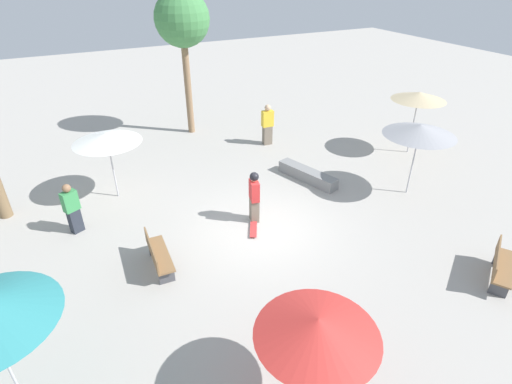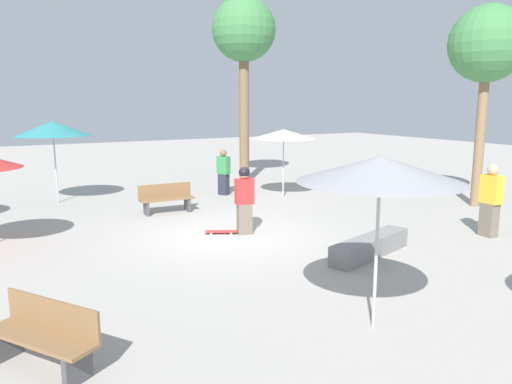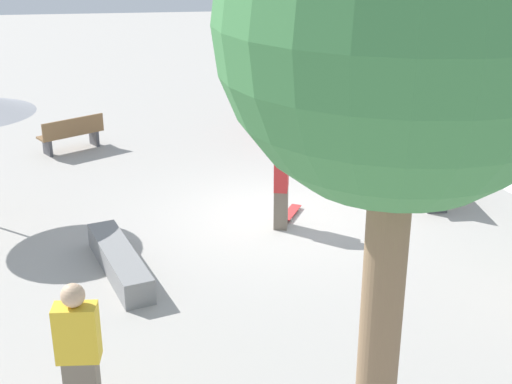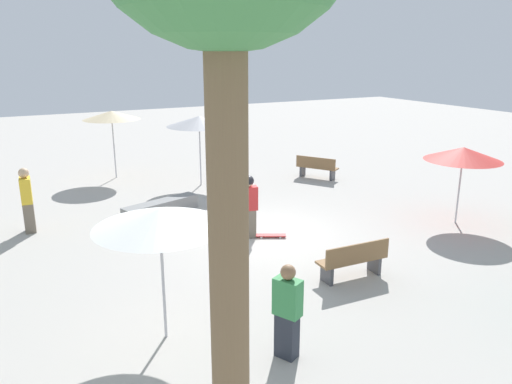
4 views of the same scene
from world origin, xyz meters
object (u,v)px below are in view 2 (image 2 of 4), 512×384
bystander_watching (490,201)px  skater_main (244,198)px  bench_near (166,199)px  palm_tree_center_left (244,34)px  bystander_far (224,172)px  shade_umbrella_teal (53,129)px  bench_far (44,336)px  skateboard (221,232)px  shade_umbrella_white (284,134)px  shade_umbrella_grey (380,169)px  concrete_ledge (370,246)px  palm_tree_center_right (487,47)px

bystander_watching → skater_main: bearing=62.6°
bench_near → palm_tree_center_left: 8.03m
bench_near → bystander_far: 3.29m
shade_umbrella_teal → bystander_far: bearing=-104.8°
bench_far → shade_umbrella_teal: shade_umbrella_teal is taller
skateboard → bystander_watching: size_ratio=0.45×
palm_tree_center_left → skateboard: bearing=147.7°
bench_far → shade_umbrella_white: size_ratio=0.68×
palm_tree_center_left → shade_umbrella_grey: bearing=160.0°
bench_near → shade_umbrella_grey: (-8.79, -0.05, 1.91)m
bench_near → shade_umbrella_white: (0.33, -4.30, 1.74)m
palm_tree_center_left → shade_umbrella_white: bearing=174.6°
concrete_ledge → palm_tree_center_right: 8.29m
skateboard → palm_tree_center_right: palm_tree_center_right is taller
skater_main → bench_near: (3.24, 0.89, -0.48)m
bench_near → palm_tree_center_right: palm_tree_center_right is taller
shade_umbrella_white → shade_umbrella_teal: 7.46m
shade_umbrella_teal → skater_main: bearing=-151.7°
shade_umbrella_grey → palm_tree_center_right: palm_tree_center_right is taller
skater_main → shade_umbrella_teal: shade_umbrella_teal is taller
shade_umbrella_white → palm_tree_center_right: bearing=-132.6°
shade_umbrella_teal → skateboard: bearing=-154.3°
shade_umbrella_teal → bystander_watching: shade_umbrella_teal is taller
bench_far → palm_tree_center_right: 14.33m
bystander_watching → concrete_ledge: bearing=90.7°
concrete_ledge → palm_tree_center_left: (9.91, -2.24, 5.61)m
shade_umbrella_teal → shade_umbrella_grey: bearing=-167.6°
shade_umbrella_grey → shade_umbrella_white: shade_umbrella_grey is taller
bystander_watching → bench_far: bearing=101.2°
skateboard → bench_far: size_ratio=0.51×
palm_tree_center_left → bystander_far: palm_tree_center_left is taller
skater_main → shade_umbrella_teal: size_ratio=0.64×
concrete_ledge → skateboard: bearing=32.0°
skateboard → palm_tree_center_left: (6.72, -4.24, 5.76)m
bench_far → shade_umbrella_teal: 11.14m
shade_umbrella_white → bystander_far: bearing=46.9°
skater_main → concrete_ledge: size_ratio=0.68×
shade_umbrella_grey → shade_umbrella_white: 10.06m
palm_tree_center_left → bystander_watching: size_ratio=4.05×
bench_near → palm_tree_center_left: palm_tree_center_left is taller
concrete_ledge → bystander_far: size_ratio=1.55×
bench_far → bystander_watching: bystander_watching is taller
palm_tree_center_right → bystander_far: bearing=47.3°
skateboard → concrete_ledge: concrete_ledge is taller
palm_tree_center_left → bystander_far: 5.71m
skateboard → bench_far: 6.59m
skater_main → palm_tree_center_right: 8.89m
bench_far → bench_near: bearing=-61.5°
skater_main → bystander_watching: size_ratio=0.94×
skater_main → bench_near: bearing=-61.6°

